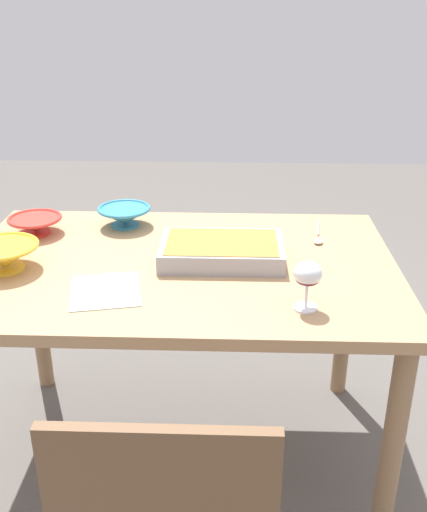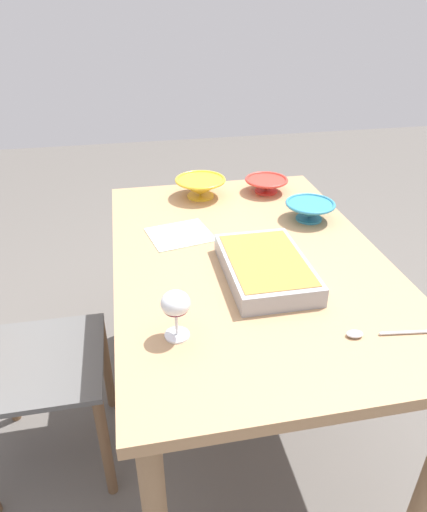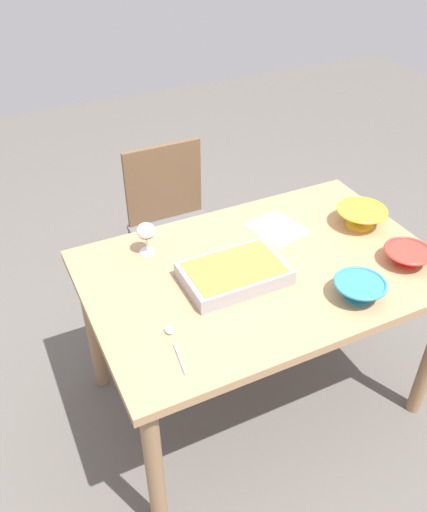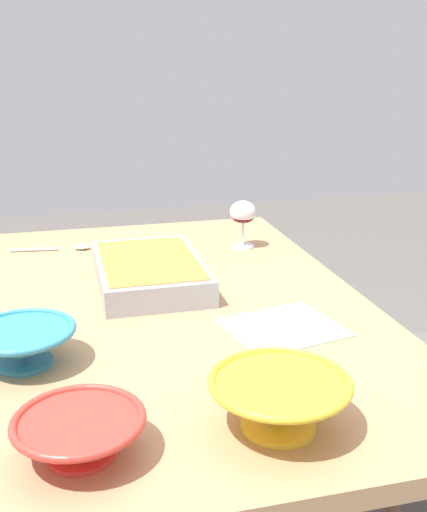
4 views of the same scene
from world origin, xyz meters
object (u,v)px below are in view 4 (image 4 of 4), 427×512
(casserole_dish, at_px, (149,270))
(small_bowl, at_px, (279,400))
(dining_table, at_px, (168,341))
(napkin, at_px, (284,327))
(serving_spoon, at_px, (67,248))
(wine_glass, at_px, (243,215))
(serving_bowl, at_px, (80,433))
(mixing_bowl, at_px, (23,344))

(casserole_dish, xyz_separation_m, small_bowl, (-0.66, -0.09, 0.01))
(dining_table, bearing_deg, casserole_dish, 7.56)
(napkin, bearing_deg, small_bowl, 158.24)
(serving_spoon, bearing_deg, casserole_dish, -150.31)
(serving_spoon, bearing_deg, wine_glass, -100.94)
(serving_bowl, relative_size, napkin, 0.86)
(casserole_dish, relative_size, serving_spoon, 1.73)
(casserole_dish, distance_m, small_bowl, 0.67)
(dining_table, xyz_separation_m, small_bowl, (-0.52, -0.07, 0.14))
(serving_bowl, height_order, napkin, serving_bowl)
(casserole_dish, xyz_separation_m, mixing_bowl, (-0.36, 0.28, 0.01))
(mixing_bowl, relative_size, serving_bowl, 1.02)
(wine_glass, relative_size, casserole_dish, 0.36)
(mixing_bowl, relative_size, serving_spoon, 0.86)
(dining_table, distance_m, mixing_bowl, 0.40)
(serving_spoon, bearing_deg, small_bowl, -164.19)
(small_bowl, height_order, napkin, small_bowl)
(mixing_bowl, distance_m, serving_spoon, 0.69)
(wine_glass, relative_size, small_bowl, 0.64)
(napkin, bearing_deg, serving_bowl, 127.92)
(napkin, bearing_deg, dining_table, 47.57)
(napkin, bearing_deg, casserole_dish, 34.78)
(casserole_dish, bearing_deg, serving_spoon, 29.69)
(wine_glass, bearing_deg, serving_spoon, 79.06)
(small_bowl, bearing_deg, dining_table, 8.13)
(wine_glass, height_order, casserole_dish, wine_glass)
(wine_glass, bearing_deg, casserole_dish, 127.13)
(wine_glass, height_order, mixing_bowl, wine_glass)
(dining_table, relative_size, napkin, 6.26)
(dining_table, xyz_separation_m, serving_bowl, (-0.52, 0.22, 0.13))
(mixing_bowl, height_order, serving_bowl, mixing_bowl)
(casserole_dish, height_order, napkin, casserole_dish)
(wine_glass, relative_size, serving_spoon, 0.62)
(small_bowl, bearing_deg, serving_spoon, 15.81)
(wine_glass, distance_m, napkin, 0.57)
(dining_table, bearing_deg, serving_spoon, 23.86)
(wine_glass, distance_m, small_bowl, 0.92)
(dining_table, xyz_separation_m, mixing_bowl, (-0.22, 0.30, 0.14))
(mixing_bowl, bearing_deg, small_bowl, -128.85)
(dining_table, height_order, napkin, napkin)
(mixing_bowl, distance_m, napkin, 0.51)
(wine_glass, xyz_separation_m, casserole_dish, (-0.23, 0.31, -0.06))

